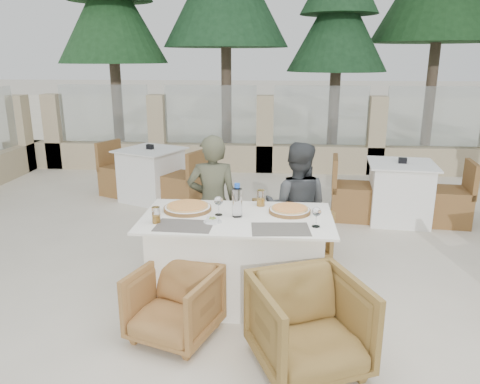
# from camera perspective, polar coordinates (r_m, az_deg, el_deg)

# --- Properties ---
(ground) EXTENTS (80.00, 80.00, 0.00)m
(ground) POSITION_cam_1_polar(r_m,az_deg,el_deg) (4.28, 0.92, -12.66)
(ground) COLOR beige
(ground) RESTS_ON ground
(sand_patch) EXTENTS (30.00, 16.00, 0.01)m
(sand_patch) POSITION_cam_1_polar(r_m,az_deg,el_deg) (17.86, 3.91, 9.50)
(sand_patch) COLOR #FAEDCC
(sand_patch) RESTS_ON ground
(perimeter_wall_far) EXTENTS (10.00, 0.34, 1.60)m
(perimeter_wall_far) POSITION_cam_1_polar(r_m,az_deg,el_deg) (8.64, 3.05, 7.72)
(perimeter_wall_far) COLOR tan
(perimeter_wall_far) RESTS_ON ground
(pine_far_left) EXTENTS (2.42, 2.42, 5.50)m
(pine_far_left) POSITION_cam_1_polar(r_m,az_deg,el_deg) (11.39, -15.37, 19.07)
(pine_far_left) COLOR #204C24
(pine_far_left) RESTS_ON ground
(pine_mid_left) EXTENTS (2.86, 2.86, 6.50)m
(pine_mid_left) POSITION_cam_1_polar(r_m,az_deg,el_deg) (11.37, -1.75, 22.14)
(pine_mid_left) COLOR #1E4726
(pine_mid_left) RESTS_ON ground
(pine_centre) EXTENTS (2.20, 2.20, 5.00)m
(pine_centre) POSITION_cam_1_polar(r_m,az_deg,el_deg) (11.02, 11.82, 18.10)
(pine_centre) COLOR #1C4323
(pine_centre) RESTS_ON ground
(dining_table) EXTENTS (1.60, 0.90, 0.77)m
(dining_table) POSITION_cam_1_polar(r_m,az_deg,el_deg) (4.07, -0.35, -8.16)
(dining_table) COLOR white
(dining_table) RESTS_ON ground
(placemat_near_left) EXTENTS (0.46, 0.32, 0.00)m
(placemat_near_left) POSITION_cam_1_polar(r_m,az_deg,el_deg) (3.75, -6.82, -4.10)
(placemat_near_left) COLOR #615A53
(placemat_near_left) RESTS_ON dining_table
(placemat_near_right) EXTENTS (0.47, 0.34, 0.00)m
(placemat_near_right) POSITION_cam_1_polar(r_m,az_deg,el_deg) (3.66, 4.97, -4.54)
(placemat_near_right) COLOR #5F5A51
(placemat_near_right) RESTS_ON dining_table
(pizza_left) EXTENTS (0.54, 0.54, 0.05)m
(pizza_left) POSITION_cam_1_polar(r_m,az_deg,el_deg) (4.11, -6.41, -1.85)
(pizza_left) COLOR orange
(pizza_left) RESTS_ON dining_table
(pizza_right) EXTENTS (0.38, 0.38, 0.05)m
(pizza_right) POSITION_cam_1_polar(r_m,az_deg,el_deg) (4.05, 6.08, -2.21)
(pizza_right) COLOR orange
(pizza_right) RESTS_ON dining_table
(water_bottle) EXTENTS (0.10, 0.10, 0.29)m
(water_bottle) POSITION_cam_1_polar(r_m,az_deg,el_deg) (3.89, -0.35, -1.00)
(water_bottle) COLOR silver
(water_bottle) RESTS_ON dining_table
(wine_glass_centre) EXTENTS (0.09, 0.09, 0.18)m
(wine_glass_centre) POSITION_cam_1_polar(r_m,az_deg,el_deg) (3.95, -2.63, -1.56)
(wine_glass_centre) COLOR silver
(wine_glass_centre) RESTS_ON dining_table
(wine_glass_corner) EXTENTS (0.08, 0.08, 0.18)m
(wine_glass_corner) POSITION_cam_1_polar(r_m,az_deg,el_deg) (3.72, 9.30, -2.88)
(wine_glass_corner) COLOR white
(wine_glass_corner) RESTS_ON dining_table
(beer_glass_left) EXTENTS (0.08, 0.08, 0.13)m
(beer_glass_left) POSITION_cam_1_polar(r_m,az_deg,el_deg) (3.83, -10.19, -2.78)
(beer_glass_left) COLOR orange
(beer_glass_left) RESTS_ON dining_table
(beer_glass_right) EXTENTS (0.09, 0.09, 0.15)m
(beer_glass_right) POSITION_cam_1_polar(r_m,az_deg,el_deg) (4.20, 2.55, -0.75)
(beer_glass_right) COLOR orange
(beer_glass_right) RESTS_ON dining_table
(olive_dish) EXTENTS (0.13, 0.13, 0.04)m
(olive_dish) POSITION_cam_1_polar(r_m,az_deg,el_deg) (3.80, -3.37, -3.40)
(olive_dish) COLOR silver
(olive_dish) RESTS_ON dining_table
(armchair_far_left) EXTENTS (0.73, 0.75, 0.59)m
(armchair_far_left) POSITION_cam_1_polar(r_m,az_deg,el_deg) (4.79, -4.42, -5.52)
(armchair_far_left) COLOR brown
(armchair_far_left) RESTS_ON ground
(armchair_far_right) EXTENTS (0.85, 0.86, 0.63)m
(armchair_far_right) POSITION_cam_1_polar(r_m,az_deg,el_deg) (4.92, 6.21, -4.76)
(armchair_far_right) COLOR olive
(armchair_far_right) RESTS_ON ground
(armchair_near_left) EXTENTS (0.75, 0.76, 0.55)m
(armchair_near_left) POSITION_cam_1_polar(r_m,az_deg,el_deg) (3.65, -8.01, -13.35)
(armchair_near_left) COLOR #9B6B38
(armchair_near_left) RESTS_ON ground
(armchair_near_right) EXTENTS (0.92, 0.93, 0.65)m
(armchair_near_right) POSITION_cam_1_polar(r_m,az_deg,el_deg) (3.31, 8.40, -15.72)
(armchair_near_right) COLOR olive
(armchair_near_right) RESTS_ON ground
(diner_left) EXTENTS (0.53, 0.38, 1.36)m
(diner_left) POSITION_cam_1_polar(r_m,az_deg,el_deg) (4.57, -3.32, -1.44)
(diner_left) COLOR #4C4D38
(diner_left) RESTS_ON ground
(diner_right) EXTENTS (0.70, 0.58, 1.30)m
(diner_right) POSITION_cam_1_polar(r_m,az_deg,el_deg) (4.58, 6.89, -1.93)
(diner_right) COLOR #3C3F42
(diner_right) RESTS_ON ground
(bg_table_a) EXTENTS (1.83, 1.42, 0.77)m
(bg_table_a) POSITION_cam_1_polar(r_m,az_deg,el_deg) (7.04, -10.74, 2.08)
(bg_table_a) COLOR white
(bg_table_a) RESTS_ON ground
(bg_table_b) EXTENTS (1.72, 0.99, 0.77)m
(bg_table_b) POSITION_cam_1_polar(r_m,az_deg,el_deg) (6.35, 18.87, -0.05)
(bg_table_b) COLOR white
(bg_table_b) RESTS_ON ground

